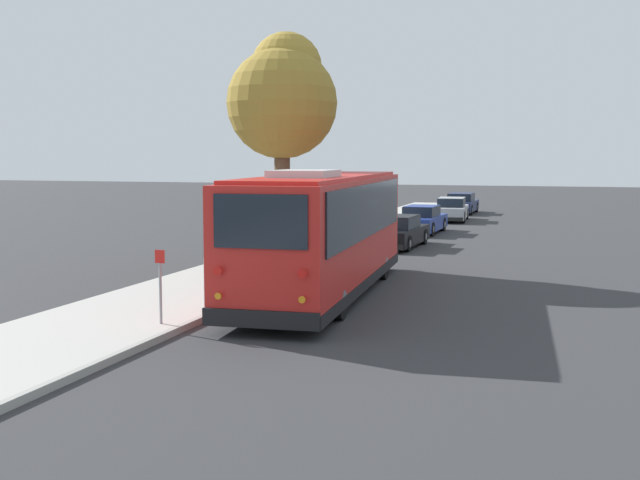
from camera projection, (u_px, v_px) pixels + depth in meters
ground_plane at (325, 295)px, 21.42m from camera, size 160.00×160.00×0.00m
sidewalk_slab at (208, 286)px, 22.45m from camera, size 80.00×3.63×0.15m
curb_strip at (271, 289)px, 21.89m from camera, size 80.00×0.14×0.15m
shuttle_bus at (323, 228)px, 21.13m from camera, size 11.04×3.37×3.36m
parked_sedan_black at (397, 232)px, 32.41m from camera, size 4.70×1.88×1.30m
parked_sedan_blue at (422, 220)px, 38.27m from camera, size 4.64×1.81×1.33m
parked_sedan_silver at (452, 210)px, 45.47m from camera, size 4.70×1.94×1.33m
parked_sedan_navy at (461, 204)px, 51.37m from camera, size 4.53×1.80×1.30m
street_tree at (283, 97)px, 26.28m from camera, size 3.63×3.63×7.62m
sign_post_near at (160, 286)px, 16.95m from camera, size 0.06×0.22×1.58m
sign_post_far at (205, 282)px, 19.02m from camera, size 0.06×0.06×1.14m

